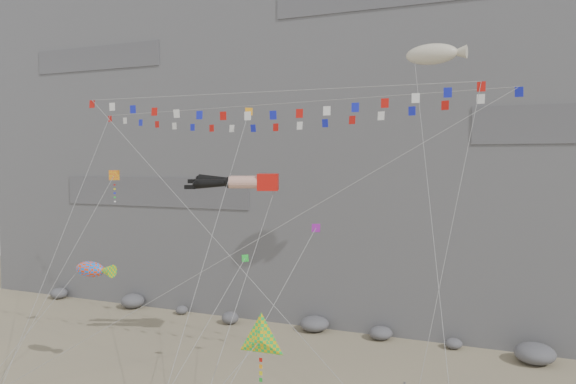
# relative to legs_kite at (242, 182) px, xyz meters

# --- Properties ---
(cliff) EXTENTS (80.00, 28.00, 50.00)m
(cliff) POSITION_rel_legs_kite_xyz_m (1.84, 25.19, 11.35)
(cliff) COLOR slate
(cliff) RESTS_ON ground
(talus_boulders) EXTENTS (60.00, 3.00, 1.20)m
(talus_boulders) POSITION_rel_legs_kite_xyz_m (1.84, 10.19, -13.05)
(talus_boulders) COLOR slate
(talus_boulders) RESTS_ON ground
(legs_kite) EXTENTS (8.44, 16.79, 20.78)m
(legs_kite) POSITION_rel_legs_kite_xyz_m (0.00, 0.00, 0.00)
(legs_kite) COLOR red
(legs_kite) RESTS_ON ground
(flag_banner_upper) EXTENTS (34.52, 14.93, 26.34)m
(flag_banner_upper) POSITION_rel_legs_kite_xyz_m (1.19, 1.16, 5.61)
(flag_banner_upper) COLOR red
(flag_banner_upper) RESTS_ON ground
(flag_banner_lower) EXTENTS (26.43, 4.35, 22.39)m
(flag_banner_lower) POSITION_rel_legs_kite_xyz_m (3.36, -3.93, 5.86)
(flag_banner_lower) COLOR red
(flag_banner_lower) RESTS_ON ground
(harlequin_kite) EXTENTS (4.31, 8.85, 16.51)m
(harlequin_kite) POSITION_rel_legs_kite_xyz_m (-9.45, -2.64, 0.38)
(harlequin_kite) COLOR red
(harlequin_kite) RESTS_ON ground
(fish_windsock) EXTENTS (6.84, 5.70, 10.42)m
(fish_windsock) POSITION_rel_legs_kite_xyz_m (-8.70, -6.10, -5.95)
(fish_windsock) COLOR #FF3F0D
(fish_windsock) RESTS_ON ground
(delta_kite) EXTENTS (6.06, 3.93, 8.83)m
(delta_kite) POSITION_rel_legs_kite_xyz_m (7.03, -11.61, -7.26)
(delta_kite) COLOR yellow
(delta_kite) RESTS_ON ground
(blimp_windsock) EXTENTS (6.03, 14.66, 26.69)m
(blimp_windsock) POSITION_rel_legs_kite_xyz_m (12.65, 4.35, 8.95)
(blimp_windsock) COLOR beige
(blimp_windsock) RESTS_ON ground
(small_kite_a) EXTENTS (2.41, 15.73, 24.11)m
(small_kite_a) POSITION_rel_legs_kite_xyz_m (-0.01, 0.87, 4.83)
(small_kite_a) COLOR #FFA015
(small_kite_a) RESTS_ON ground
(small_kite_b) EXTENTS (3.70, 11.00, 15.28)m
(small_kite_b) POSITION_rel_legs_kite_xyz_m (6.51, -2.52, -2.91)
(small_kite_b) COLOR purple
(small_kite_b) RESTS_ON ground
(small_kite_c) EXTENTS (2.42, 9.78, 12.83)m
(small_kite_c) POSITION_rel_legs_kite_xyz_m (2.09, -3.91, -4.98)
(small_kite_c) COLOR green
(small_kite_c) RESTS_ON ground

